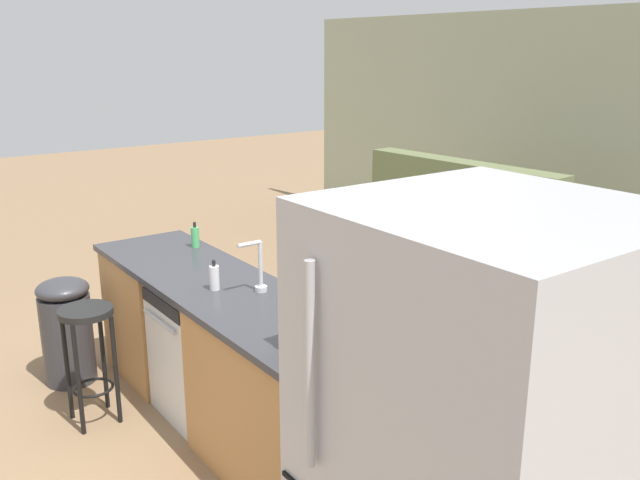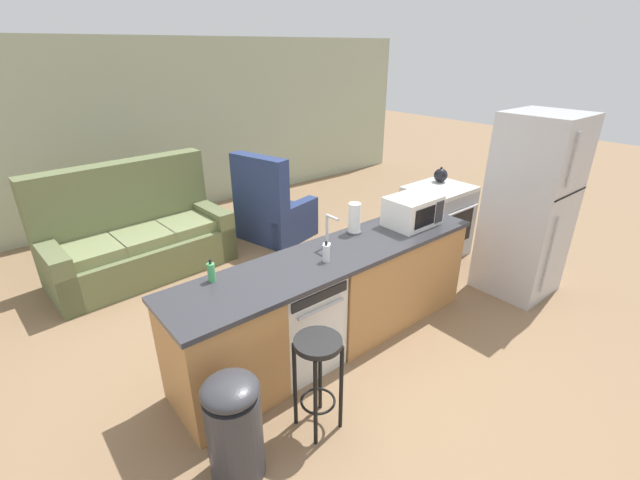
% 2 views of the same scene
% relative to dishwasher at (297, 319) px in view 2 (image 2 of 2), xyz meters
% --- Properties ---
extents(ground_plane, '(24.00, 24.00, 0.00)m').
position_rel_dishwasher_xyz_m(ground_plane, '(0.25, 0.00, -0.42)').
color(ground_plane, '#896B4C').
extents(wall_back, '(10.00, 0.06, 2.60)m').
position_rel_dishwasher_xyz_m(wall_back, '(0.55, 4.20, 0.88)').
color(wall_back, '#A8B293').
rests_on(wall_back, ground_plane).
extents(kitchen_counter, '(2.94, 0.66, 0.90)m').
position_rel_dishwasher_xyz_m(kitchen_counter, '(0.49, 0.00, -0.00)').
color(kitchen_counter, '#B77F47').
rests_on(kitchen_counter, ground_plane).
extents(dishwasher, '(0.58, 0.61, 0.84)m').
position_rel_dishwasher_xyz_m(dishwasher, '(0.00, 0.00, 0.00)').
color(dishwasher, silver).
rests_on(dishwasher, ground_plane).
extents(stove_range, '(0.76, 0.68, 0.90)m').
position_rel_dishwasher_xyz_m(stove_range, '(2.60, 0.55, 0.03)').
color(stove_range, '#A8AAB2').
rests_on(stove_range, ground_plane).
extents(refrigerator, '(0.72, 0.73, 1.90)m').
position_rel_dishwasher_xyz_m(refrigerator, '(2.60, -0.55, 0.53)').
color(refrigerator, '#B7B7BC').
rests_on(refrigerator, ground_plane).
extents(microwave, '(0.50, 0.37, 0.28)m').
position_rel_dishwasher_xyz_m(microwave, '(1.38, -0.00, 0.62)').
color(microwave, white).
rests_on(microwave, kitchen_counter).
extents(sink_faucet, '(0.07, 0.18, 0.30)m').
position_rel_dishwasher_xyz_m(sink_faucet, '(0.43, 0.12, 0.61)').
color(sink_faucet, silver).
rests_on(sink_faucet, kitchen_counter).
extents(paper_towel_roll, '(0.14, 0.14, 0.28)m').
position_rel_dishwasher_xyz_m(paper_towel_roll, '(0.82, 0.21, 0.62)').
color(paper_towel_roll, '#4C4C51').
rests_on(paper_towel_roll, kitchen_counter).
extents(soap_bottle, '(0.06, 0.06, 0.18)m').
position_rel_dishwasher_xyz_m(soap_bottle, '(0.25, -0.07, 0.55)').
color(soap_bottle, silver).
rests_on(soap_bottle, kitchen_counter).
extents(dish_soap_bottle, '(0.06, 0.06, 0.18)m').
position_rel_dishwasher_xyz_m(dish_soap_bottle, '(-0.59, 0.23, 0.55)').
color(dish_soap_bottle, '#4CB266').
rests_on(dish_soap_bottle, kitchen_counter).
extents(kettle, '(0.21, 0.17, 0.19)m').
position_rel_dishwasher_xyz_m(kettle, '(2.77, 0.68, 0.56)').
color(kettle, black).
rests_on(kettle, stove_range).
extents(bar_stool, '(0.32, 0.32, 0.74)m').
position_rel_dishwasher_xyz_m(bar_stool, '(-0.31, -0.64, 0.11)').
color(bar_stool, black).
rests_on(bar_stool, ground_plane).
extents(trash_bin, '(0.35, 0.35, 0.74)m').
position_rel_dishwasher_xyz_m(trash_bin, '(-0.93, -0.60, -0.04)').
color(trash_bin, '#333338').
rests_on(trash_bin, ground_plane).
extents(couch, '(2.05, 1.02, 1.27)m').
position_rel_dishwasher_xyz_m(couch, '(-0.47, 2.53, -0.03)').
color(couch, '#667047').
rests_on(couch, ground_plane).
extents(armchair, '(0.98, 1.02, 1.20)m').
position_rel_dishwasher_xyz_m(armchair, '(1.27, 2.28, -0.07)').
color(armchair, navy).
rests_on(armchair, ground_plane).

